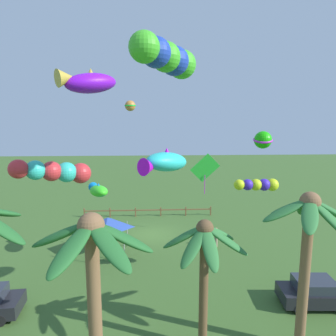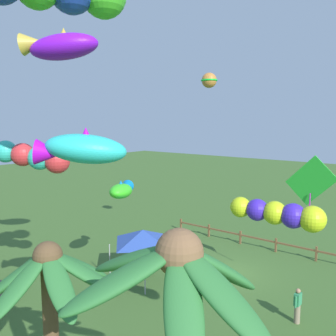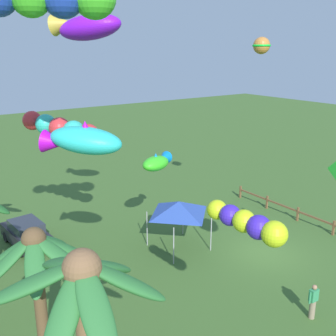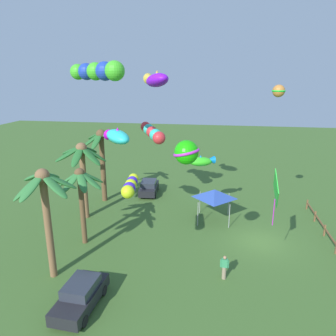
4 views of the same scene
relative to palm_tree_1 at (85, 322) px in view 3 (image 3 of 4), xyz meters
name	(u,v)px [view 3 (image 3 of 4)]	position (x,y,z in m)	size (l,w,h in m)	color
ground_plane	(264,253)	(6.45, -13.40, -5.35)	(120.00, 120.00, 0.00)	#3D6028
palm_tree_1	(85,322)	(0.00, 0.00, 0.00)	(4.02, 3.82, 7.09)	brown
palm_tree_2	(38,268)	(4.25, -0.30, -0.81)	(3.64, 3.55, 5.90)	brown
rail_fence	(315,219)	(6.87, -18.55, -4.76)	(13.34, 0.12, 0.95)	brown
parked_car_2	(26,233)	(15.09, -2.84, -4.60)	(4.02, 1.99, 1.51)	black
spectator_0	(313,301)	(1.39, -10.66, -4.54)	(0.26, 0.55, 1.59)	gray
festival_tent	(179,208)	(9.72, -9.84, -2.88)	(2.86, 2.86, 2.85)	#9E9EA3
kite_fish_0	(86,26)	(9.71, -4.82, 6.55)	(3.35, 2.92, 1.46)	#7E13E2
kite_tube_1	(63,129)	(11.41, -4.13, 1.96)	(3.56, 2.80, 1.57)	red
kite_fish_2	(157,162)	(10.12, -8.66, -0.14)	(1.95, 2.51, 1.02)	#3ADC24
kite_ball_5	(262,46)	(8.20, -14.05, 5.80)	(1.36, 1.36, 0.89)	#C17932
kite_tube_7	(248,223)	(0.26, -5.16, 0.89)	(2.71, 0.91, 0.75)	#C2DD1B
kite_fish_8	(81,140)	(5.80, -2.63, 2.62)	(2.81, 2.80, 1.28)	#29CBC5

